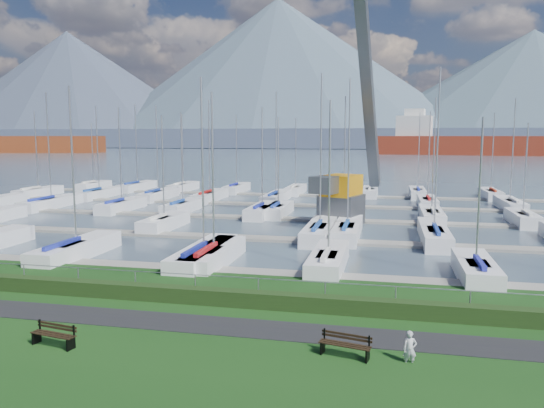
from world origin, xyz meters
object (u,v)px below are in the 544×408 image
(bench_left, at_px, (54,335))
(crane, at_px, (348,161))
(bench_right, at_px, (345,345))
(person, at_px, (410,345))

(bench_left, distance_m, crane, 32.23)
(bench_right, relative_size, crane, 0.08)
(bench_left, height_order, person, person)
(person, distance_m, crane, 30.19)
(bench_left, xyz_separation_m, crane, (8.20, 30.78, 4.91))
(bench_left, height_order, bench_right, same)
(bench_left, distance_m, person, 12.55)
(bench_left, bearing_deg, crane, 85.03)
(person, bearing_deg, bench_left, 178.11)
(crane, bearing_deg, person, -62.52)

